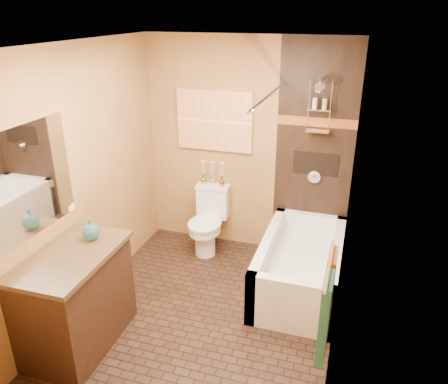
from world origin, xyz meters
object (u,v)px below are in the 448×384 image
at_px(toilet, 208,220).
at_px(vanity, 75,299).
at_px(sunset_painting, 214,121).
at_px(bathtub, 300,270).

relative_size(toilet, vanity, 0.76).
xyz_separation_m(sunset_painting, toilet, (0.00, -0.26, -1.15)).
bearing_deg(vanity, toilet, 72.77).
height_order(toilet, vanity, vanity).
distance_m(sunset_painting, toilet, 1.18).
relative_size(sunset_painting, bathtub, 0.60).
relative_size(bathtub, toilet, 1.92).
bearing_deg(toilet, bathtub, -24.23).
bearing_deg(toilet, vanity, -109.06).
bearing_deg(vanity, bathtub, 38.12).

